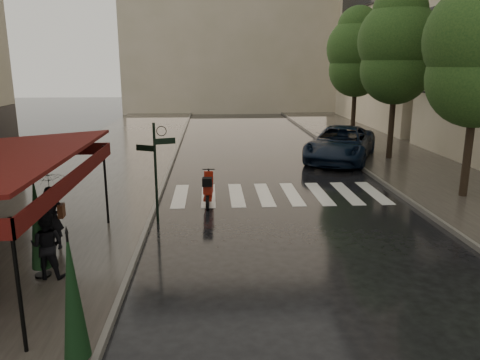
{
  "coord_description": "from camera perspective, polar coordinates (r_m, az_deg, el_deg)",
  "views": [
    {
      "loc": [
        0.48,
        -10.84,
        4.78
      ],
      "look_at": [
        1.33,
        2.7,
        1.4
      ],
      "focal_mm": 35.0,
      "sensor_mm": 36.0,
      "label": 1
    }
  ],
  "objects": [
    {
      "name": "haussmann_far",
      "position": [
        40.42,
        21.06,
        19.45
      ],
      "size": [
        8.0,
        16.0,
        18.5
      ],
      "primitive_type": "cube",
      "color": "tan",
      "rests_on": "ground"
    },
    {
      "name": "backdrop_building",
      "position": [
        49.18,
        -0.66,
        20.07
      ],
      "size": [
        22.0,
        6.0,
        20.0
      ],
      "primitive_type": "cube",
      "color": "tan",
      "rests_on": "ground"
    },
    {
      "name": "pedestrian_with_umbrella",
      "position": [
        12.74,
        -22.27,
        -0.87
      ],
      "size": [
        1.03,
        1.04,
        2.44
      ],
      "rotation": [
        0.0,
        0.0,
        0.06
      ],
      "color": "black",
      "rests_on": "sidewalk_near"
    },
    {
      "name": "signpost",
      "position": [
        14.24,
        -10.25,
        1.82
      ],
      "size": [
        1.17,
        0.29,
        3.1
      ],
      "color": "black",
      "rests_on": "ground"
    },
    {
      "name": "parasol_front",
      "position": [
        7.72,
        -19.73,
        -13.18
      ],
      "size": [
        0.41,
        0.41,
        2.31
      ],
      "color": "black",
      "rests_on": "sidewalk_near"
    },
    {
      "name": "sidewalk_far",
      "position": [
        25.28,
        19.25,
        2.44
      ],
      "size": [
        5.5,
        60.0,
        0.12
      ],
      "primitive_type": "cube",
      "color": "#38332D",
      "rests_on": "ground"
    },
    {
      "name": "pedestrian_terrace",
      "position": [
        11.26,
        -22.45,
        -7.39
      ],
      "size": [
        0.78,
        0.63,
        1.51
      ],
      "primitive_type": "imported",
      "rotation": [
        0.0,
        0.0,
        3.06
      ],
      "color": "black",
      "rests_on": "sidewalk_near"
    },
    {
      "name": "curb_far",
      "position": [
        24.33,
        13.15,
        2.47
      ],
      "size": [
        0.12,
        60.0,
        0.16
      ],
      "primitive_type": "cube",
      "color": "#595651",
      "rests_on": "ground"
    },
    {
      "name": "ground",
      "position": [
        11.85,
        -5.68,
        -9.86
      ],
      "size": [
        120.0,
        120.0,
        0.0
      ],
      "primitive_type": "plane",
      "color": "black",
      "rests_on": "ground"
    },
    {
      "name": "tree_near",
      "position": [
        18.28,
        27.25,
        14.19
      ],
      "size": [
        3.8,
        3.8,
        7.99
      ],
      "color": "black",
      "rests_on": "sidewalk_far"
    },
    {
      "name": "parked_car",
      "position": [
        24.16,
        12.17,
        4.34
      ],
      "size": [
        5.2,
        6.82,
        1.72
      ],
      "primitive_type": "imported",
      "rotation": [
        0.0,
        0.0,
        -0.43
      ],
      "color": "black",
      "rests_on": "ground"
    },
    {
      "name": "parasol_back",
      "position": [
        11.23,
        -23.44,
        -4.87
      ],
      "size": [
        0.43,
        0.43,
        2.33
      ],
      "color": "black",
      "rests_on": "sidewalk_near"
    },
    {
      "name": "tree_far",
      "position": [
        31.24,
        14.07,
        14.82
      ],
      "size": [
        3.8,
        3.8,
        8.16
      ],
      "color": "black",
      "rests_on": "sidewalk_far"
    },
    {
      "name": "crosswalk",
      "position": [
        17.68,
        4.68,
        -1.73
      ],
      "size": [
        7.85,
        3.2,
        0.01
      ],
      "color": "silver",
      "rests_on": "ground"
    },
    {
      "name": "scooter",
      "position": [
        16.25,
        -3.91,
        -1.21
      ],
      "size": [
        0.46,
        1.73,
        1.14
      ],
      "rotation": [
        0.0,
        0.0,
        -0.04
      ],
      "color": "black",
      "rests_on": "ground"
    },
    {
      "name": "curb_near",
      "position": [
        23.39,
        -8.24,
        2.24
      ],
      "size": [
        0.12,
        60.0,
        0.16
      ],
      "primitive_type": "cube",
      "color": "#595651",
      "rests_on": "ground"
    },
    {
      "name": "tree_mid",
      "position": [
        24.57,
        18.64,
        15.18
      ],
      "size": [
        3.8,
        3.8,
        8.34
      ],
      "color": "black",
      "rests_on": "sidewalk_far"
    },
    {
      "name": "sidewalk_near",
      "position": [
        23.84,
        -15.57,
        2.05
      ],
      "size": [
        6.0,
        60.0,
        0.12
      ],
      "primitive_type": "cube",
      "color": "#38332D",
      "rests_on": "ground"
    }
  ]
}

